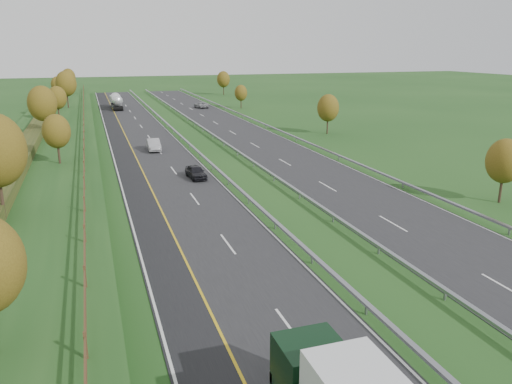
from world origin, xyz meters
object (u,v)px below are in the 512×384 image
at_px(car_small_far, 117,96).
at_px(car_oncoming, 201,105).
at_px(car_silver_mid, 154,145).
at_px(road_tanker, 116,101).
at_px(car_dark_near, 196,172).

distance_m(car_small_far, car_oncoming, 33.96).
relative_size(car_silver_mid, car_small_far, 1.01).
relative_size(road_tanker, car_oncoming, 2.23).
relative_size(road_tanker, car_dark_near, 2.71).
bearing_deg(road_tanker, car_oncoming, -15.26).
xyz_separation_m(car_dark_near, car_oncoming, (14.99, 65.42, -0.01)).
relative_size(car_dark_near, car_silver_mid, 0.86).
distance_m(road_tanker, car_silver_mid, 53.52).
xyz_separation_m(road_tanker, car_dark_near, (4.24, -70.67, -1.12)).
bearing_deg(car_silver_mid, car_dark_near, -80.75).
bearing_deg(car_oncoming, road_tanker, -23.06).
height_order(road_tanker, car_dark_near, road_tanker).
xyz_separation_m(car_silver_mid, car_small_far, (-0.45, 77.11, -0.10)).
distance_m(car_dark_near, car_silver_mid, 17.36).
bearing_deg(car_oncoming, car_silver_mid, 62.36).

